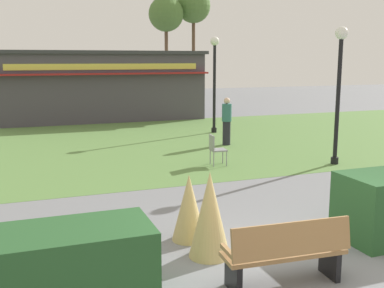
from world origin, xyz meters
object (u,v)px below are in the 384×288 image
object	(u,v)px
food_kiosk	(99,85)
parked_car_east_slot	(154,94)
trash_bin	(58,281)
person_strolling	(227,121)
tree_left_bg	(194,7)
parked_car_center_slot	(83,96)
park_bench	(286,252)
tree_right_bg	(166,15)
lamppost_mid	(339,79)
lamppost_far	(214,73)
cafe_chair_east	(215,147)

from	to	relation	value
food_kiosk	parked_car_east_slot	size ratio (longest dim) A/B	2.42
trash_bin	person_strolling	distance (m)	11.56
tree_left_bg	parked_car_east_slot	bearing A→B (deg)	-129.88
person_strolling	parked_car_east_slot	bearing A→B (deg)	129.26
trash_bin	food_kiosk	size ratio (longest dim) A/B	0.08
parked_car_center_slot	tree_left_bg	xyz separation A→B (m)	(10.01, 6.25, 6.61)
parked_car_east_slot	park_bench	bearing A→B (deg)	-101.83
food_kiosk	tree_right_bg	distance (m)	15.28
parked_car_center_slot	parked_car_east_slot	bearing A→B (deg)	-0.03
parked_car_center_slot	parked_car_east_slot	distance (m)	4.79
parked_car_center_slot	tree_right_bg	size ratio (longest dim) A/B	0.54
lamppost_mid	lamppost_far	distance (m)	6.78
park_bench	person_strolling	xyz separation A→B (m)	(3.61, 9.90, 0.38)
lamppost_mid	tree_right_bg	distance (m)	26.28
lamppost_mid	lamppost_far	bearing A→B (deg)	98.48
person_strolling	parked_car_center_slot	xyz separation A→B (m)	(-2.96, 16.12, -0.22)
lamppost_far	tree_right_bg	size ratio (longest dim) A/B	0.49
lamppost_mid	tree_left_bg	bearing A→B (deg)	78.47
park_bench	parked_car_center_slot	distance (m)	26.03
lamppost_mid	trash_bin	distance (m)	10.18
cafe_chair_east	parked_car_east_slot	xyz separation A→B (m)	(3.49, 18.99, 0.12)
person_strolling	tree_right_bg	bearing A→B (deg)	124.07
trash_bin	tree_right_bg	size ratio (longest dim) A/B	0.10
food_kiosk	person_strolling	xyz separation A→B (m)	(2.98, -9.49, -0.86)
parked_car_center_slot	tree_left_bg	distance (m)	13.52
tree_right_bg	trash_bin	bearing A→B (deg)	-109.42
tree_left_bg	tree_right_bg	distance (m)	2.67
park_bench	cafe_chair_east	world-z (taller)	park_bench
food_kiosk	person_strolling	world-z (taller)	food_kiosk
lamppost_mid	cafe_chair_east	bearing A→B (deg)	162.64
park_bench	lamppost_far	size ratio (longest dim) A/B	0.44
lamppost_mid	lamppost_far	size ratio (longest dim) A/B	1.00
lamppost_far	food_kiosk	distance (m)	7.68
person_strolling	food_kiosk	bearing A→B (deg)	153.22
cafe_chair_east	tree_left_bg	distance (m)	27.53
parked_car_center_slot	trash_bin	bearing A→B (deg)	-97.97
park_bench	parked_car_east_slot	bearing A→B (deg)	78.17
lamppost_far	cafe_chair_east	world-z (taller)	lamppost_far
food_kiosk	tree_left_bg	size ratio (longest dim) A/B	1.17
trash_bin	tree_left_bg	xyz separation A→B (m)	(13.60, 31.89, 6.85)
food_kiosk	parked_car_east_slot	bearing A→B (deg)	53.99
parked_car_east_slot	tree_left_bg	xyz separation A→B (m)	(5.22, 6.25, 6.61)
lamppost_mid	parked_car_center_slot	distance (m)	20.65
park_bench	person_strolling	bearing A→B (deg)	69.95
parked_car_east_slot	cafe_chair_east	bearing A→B (deg)	-100.41
lamppost_far	tree_right_bg	bearing A→B (deg)	78.64
person_strolling	lamppost_far	bearing A→B (deg)	121.77
park_bench	parked_car_center_slot	world-z (taller)	parked_car_center_slot
tree_left_bg	tree_right_bg	bearing A→B (deg)	-169.48
person_strolling	tree_left_bg	world-z (taller)	tree_left_bg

